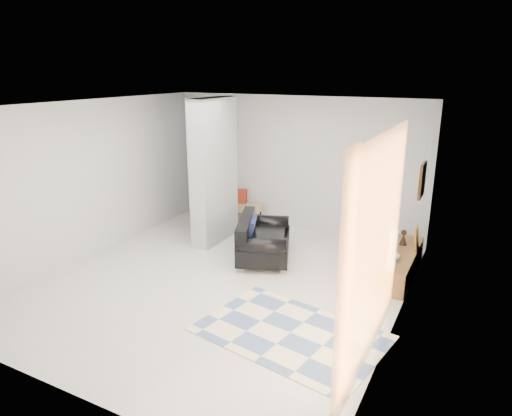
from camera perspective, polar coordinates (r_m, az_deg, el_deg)
The scene contains 17 objects.
floor at distance 7.50m, azimuth -4.44°, elevation -9.20°, with size 6.00×6.00×0.00m, color silver.
ceiling at distance 6.75m, azimuth -4.98°, elevation 12.66°, with size 6.00×6.00×0.00m, color white.
wall_back at distance 9.60m, azimuth 4.86°, elevation 5.48°, with size 6.00×6.00×0.00m, color silver.
wall_front at distance 4.88m, azimuth -23.82°, elevation -7.47°, with size 6.00×6.00×0.00m, color silver.
wall_left at distance 8.74m, azimuth -20.22°, elevation 3.34°, with size 6.00×6.00×0.00m, color silver.
wall_right at distance 6.06m, azimuth 17.97°, elevation -2.16°, with size 6.00×6.00×0.00m, color silver.
partition_column at distance 8.88m, azimuth -5.26°, elevation 4.53°, with size 0.35×1.20×2.80m, color #A6ABAD.
hallway_door at distance 10.61m, azimuth -5.83°, elevation 4.45°, with size 0.85×0.06×2.04m, color silver.
curtain at distance 4.99m, azimuth 14.78°, elevation -5.36°, with size 2.55×2.55×0.00m, color orange.
wall_art at distance 7.54m, azimuth 20.08°, elevation 3.28°, with size 0.04×0.45×0.55m, color #3F2211.
media_console at distance 8.01m, azimuth 17.62°, elevation -6.62°, with size 0.45×1.83×0.80m.
loveseat at distance 8.24m, azimuth 0.63°, elevation -3.97°, with size 1.36×1.71×0.76m.
daybed at distance 10.14m, azimuth -3.63°, elevation 0.44°, with size 1.68×1.14×0.77m.
area_rug at distance 6.18m, azimuth 4.33°, elevation -15.31°, with size 2.32×1.55×0.01m, color beige.
cylinder_lamp at distance 7.09m, azimuth 16.66°, elevation -5.07°, with size 0.12×0.12×0.65m, color silver.
bronze_figurine at distance 8.24m, azimuth 17.96°, elevation -3.51°, with size 0.13×0.13×0.27m, color black, non-canonical shape.
vase at distance 7.60m, azimuth 16.97°, elevation -5.54°, with size 0.17×0.17×0.18m, color silver.
Camera 1 is at (3.60, -5.69, 3.30)m, focal length 32.00 mm.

